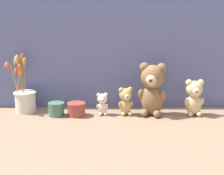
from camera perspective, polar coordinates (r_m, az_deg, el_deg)
The scene contains 9 objects.
ground_plane at distance 1.81m, azimuth 0.00°, elevation -4.71°, with size 4.00×4.00×0.00m, color #8E7056.
backdrop_wall at distance 1.91m, azimuth -0.00°, elevation 5.86°, with size 1.49×0.02×0.63m.
teddy_bear_large at distance 1.80m, azimuth 6.71°, elevation -0.12°, with size 0.16×0.14×0.28m.
teddy_bear_medium at distance 1.84m, azimuth 13.50°, elevation -1.50°, with size 0.10×0.10×0.19m.
teddy_bear_small at distance 1.81m, azimuth 2.29°, elevation -2.18°, with size 0.08×0.08×0.15m.
teddy_bear_tiny at distance 1.81m, azimuth -1.63°, elevation -2.66°, with size 0.07×0.06×0.12m.
flower_vase at distance 1.92m, azimuth -14.34°, elevation -1.47°, with size 0.15×0.14×0.32m.
decorative_tin_tall at distance 1.82m, azimuth -9.25°, elevation -3.56°, with size 0.08×0.08×0.07m.
decorative_tin_short at distance 1.81m, azimuth -5.92°, elevation -3.57°, with size 0.10×0.10×0.07m.
Camera 1 is at (-0.00, -1.72, 0.55)m, focal length 55.00 mm.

